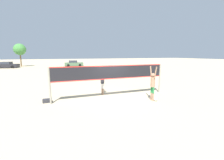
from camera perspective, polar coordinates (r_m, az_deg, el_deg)
The scene contains 9 objects.
ground_plane at distance 10.87m, azimuth 0.00°, elevation -6.60°, with size 200.00×200.00×0.00m, color #C6B28C.
volleyball_net at distance 10.53m, azimuth 0.00°, elevation 2.14°, with size 8.30×0.11×2.30m.
player_spiker at distance 10.23m, azimuth 15.26°, elevation -0.98°, with size 0.28×0.73×2.29m.
player_blocker at distance 11.38m, azimuth -3.67°, elevation -0.07°, with size 0.28×0.70×2.14m.
volleyball at distance 10.40m, azimuth 16.28°, elevation -7.07°, with size 0.24×0.24×0.24m.
gear_bag at distance 10.58m, azimuth -23.43°, elevation -7.24°, with size 0.55×0.33×0.23m.
parked_car_near at distance 41.79m, azimuth -35.03°, elevation 4.64°, with size 4.78×2.76×1.42m.
parked_car_mid at distance 40.58m, azimuth -14.36°, elevation 6.04°, with size 4.79×2.08×1.51m.
tree_left_cluster at distance 44.86m, azimuth -31.71°, elevation 9.85°, with size 2.88×2.88×5.76m.
Camera 1 is at (-3.70, -9.76, 3.05)m, focal length 24.00 mm.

